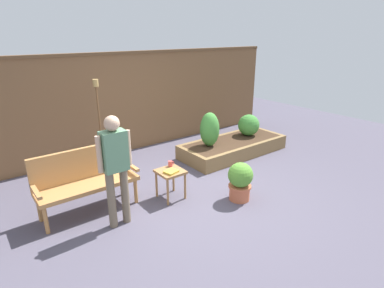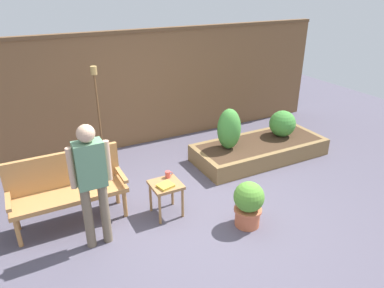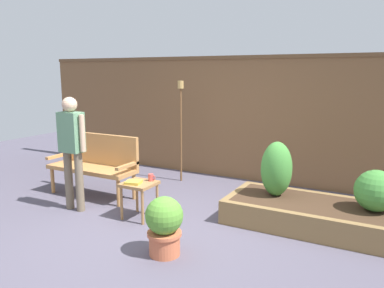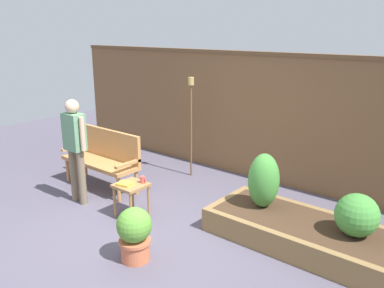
{
  "view_description": "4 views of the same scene",
  "coord_description": "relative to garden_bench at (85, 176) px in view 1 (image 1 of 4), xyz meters",
  "views": [
    {
      "loc": [
        -2.8,
        -3.59,
        2.54
      ],
      "look_at": [
        0.58,
        0.81,
        0.54
      ],
      "focal_mm": 29.28,
      "sensor_mm": 36.0,
      "label": 1
    },
    {
      "loc": [
        -1.91,
        -3.6,
        2.94
      ],
      "look_at": [
        0.47,
        0.97,
        0.56
      ],
      "focal_mm": 33.38,
      "sensor_mm": 36.0,
      "label": 2
    },
    {
      "loc": [
        2.54,
        -3.67,
        1.89
      ],
      "look_at": [
        0.2,
        0.62,
        0.96
      ],
      "focal_mm": 35.74,
      "sensor_mm": 36.0,
      "label": 3
    },
    {
      "loc": [
        3.51,
        -3.17,
        2.5
      ],
      "look_at": [
        0.04,
        1.03,
        0.92
      ],
      "focal_mm": 37.13,
      "sensor_mm": 36.0,
      "label": 4
    }
  ],
  "objects": [
    {
      "name": "cup_on_table",
      "position": [
        1.27,
        -0.35,
        -0.02
      ],
      "size": [
        0.11,
        0.07,
        0.09
      ],
      "color": "#CC4C47",
      "rests_on": "side_table"
    },
    {
      "name": "shrub_far_corner",
      "position": [
        3.9,
        0.38,
        -0.0
      ],
      "size": [
        0.48,
        0.48,
        0.48
      ],
      "color": "brown",
      "rests_on": "raised_planter_bed"
    },
    {
      "name": "raised_planter_bed",
      "position": [
        3.37,
        0.32,
        -0.39
      ],
      "size": [
        2.4,
        1.0,
        0.3
      ],
      "color": "olive",
      "rests_on": "ground_plane"
    },
    {
      "name": "garden_bench",
      "position": [
        0.0,
        0.0,
        0.0
      ],
      "size": [
        1.44,
        0.48,
        0.94
      ],
      "color": "#B77F47",
      "rests_on": "ground_plane"
    },
    {
      "name": "book_on_table",
      "position": [
        1.14,
        -0.56,
        -0.05
      ],
      "size": [
        0.23,
        0.21,
        0.03
      ],
      "primitive_type": "cube",
      "rotation": [
        0.0,
        0.0,
        0.23
      ],
      "color": "gold",
      "rests_on": "side_table"
    },
    {
      "name": "ground_plane",
      "position": [
        1.51,
        -0.66,
        -0.54
      ],
      "size": [
        14.0,
        14.0,
        0.0
      ],
      "primitive_type": "plane",
      "color": "#514C5B"
    },
    {
      "name": "fence_back",
      "position": [
        1.51,
        1.94,
        0.55
      ],
      "size": [
        8.4,
        0.14,
        2.16
      ],
      "color": "brown",
      "rests_on": "ground_plane"
    },
    {
      "name": "side_table",
      "position": [
        1.18,
        -0.48,
        -0.15
      ],
      "size": [
        0.4,
        0.4,
        0.48
      ],
      "color": "#9E7042",
      "rests_on": "ground_plane"
    },
    {
      "name": "shrub_near_bench",
      "position": [
        2.73,
        0.38,
        0.11
      ],
      "size": [
        0.4,
        0.4,
        0.71
      ],
      "color": "brown",
      "rests_on": "raised_planter_bed"
    },
    {
      "name": "potted_boxwood",
      "position": [
        2.02,
        -1.19,
        -0.21
      ],
      "size": [
        0.4,
        0.4,
        0.63
      ],
      "color": "#C66642",
      "rests_on": "ground_plane"
    },
    {
      "name": "person_by_bench",
      "position": [
        0.21,
        -0.66,
        0.39
      ],
      "size": [
        0.47,
        0.2,
        1.56
      ],
      "color": "#70604C",
      "rests_on": "ground_plane"
    },
    {
      "name": "tiki_torch",
      "position": [
        0.78,
        1.28,
        0.64
      ],
      "size": [
        0.1,
        0.1,
        1.74
      ],
      "color": "brown",
      "rests_on": "ground_plane"
    }
  ]
}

